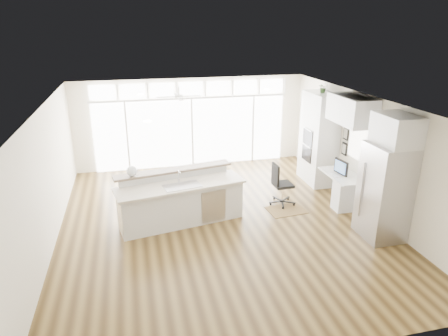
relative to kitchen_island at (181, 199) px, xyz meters
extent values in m
cube|color=#3F2C13|center=(0.86, -0.21, -0.57)|extent=(7.00, 8.00, 0.02)
cube|color=silver|center=(0.86, -0.21, 2.14)|extent=(7.00, 8.00, 0.02)
cube|color=silver|center=(0.86, 3.79, 0.79)|extent=(7.00, 0.04, 2.70)
cube|color=silver|center=(0.86, -4.21, 0.79)|extent=(7.00, 0.04, 2.70)
cube|color=silver|center=(-2.64, -0.21, 0.79)|extent=(0.04, 8.00, 2.70)
cube|color=silver|center=(4.36, -0.21, 0.79)|extent=(0.04, 8.00, 2.70)
cube|color=white|center=(0.86, 3.73, 0.49)|extent=(5.80, 0.06, 2.08)
cube|color=white|center=(0.86, 3.73, 1.82)|extent=(5.90, 0.06, 0.40)
cube|color=white|center=(4.32, 0.09, 0.99)|extent=(0.04, 0.85, 0.85)
cube|color=silver|center=(0.36, 2.59, 1.92)|extent=(1.16, 1.16, 0.32)
cube|color=white|center=(0.86, -0.01, 2.12)|extent=(3.40, 3.00, 0.02)
cube|color=silver|center=(4.03, 1.59, 0.69)|extent=(0.64, 1.20, 2.50)
cube|color=silver|center=(3.99, 0.09, -0.18)|extent=(0.72, 1.30, 0.76)
cube|color=silver|center=(4.03, 0.09, 1.79)|extent=(0.64, 1.30, 0.64)
cube|color=#AEAEB3|center=(3.97, -1.56, 0.44)|extent=(0.76, 0.90, 2.00)
cube|color=silver|center=(4.03, -1.56, 1.74)|extent=(0.64, 0.90, 0.60)
cube|color=black|center=(4.32, 0.71, 0.84)|extent=(0.06, 0.22, 0.80)
cube|color=silver|center=(0.00, 0.00, 0.00)|extent=(2.98, 1.57, 1.12)
cube|color=#3E2A13|center=(2.52, 0.01, -0.56)|extent=(0.94, 0.72, 0.01)
cube|color=black|center=(2.55, 0.37, -0.04)|extent=(0.56, 0.52, 1.05)
sphere|color=white|center=(-1.01, 0.22, 0.68)|extent=(0.29, 0.29, 0.23)
cube|color=black|center=(3.91, 0.09, 0.40)|extent=(0.15, 0.48, 0.40)
cube|color=silver|center=(3.74, 0.09, 0.21)|extent=(0.13, 0.30, 0.01)
imported|color=#325524|center=(4.03, 1.59, 2.04)|extent=(0.28, 0.30, 0.21)
camera|label=1|loc=(-0.94, -8.04, 3.70)|focal=32.00mm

